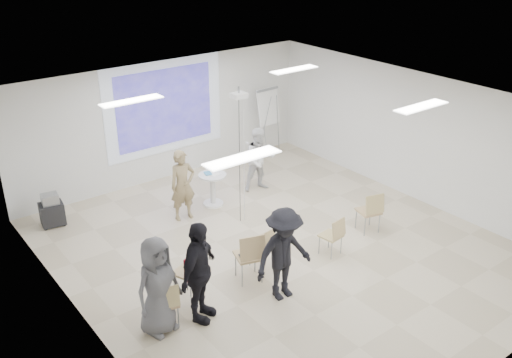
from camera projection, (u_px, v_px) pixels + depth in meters
floor at (280, 250)px, 11.51m from camera, size 8.00×9.00×0.10m
ceiling at (283, 103)px, 10.22m from camera, size 8.00×9.00×0.10m
wall_back at (164, 120)px, 14.16m from camera, size 8.00×0.10×3.00m
wall_left at (76, 249)px, 8.63m from camera, size 0.10×9.00×3.00m
wall_right at (417, 136)px, 13.11m from camera, size 0.10×9.00×3.00m
projection_halo at (165, 107)px, 13.96m from camera, size 3.20×0.01×2.30m
projection_image at (165, 107)px, 13.95m from camera, size 2.60×0.01×1.90m
pedestal_table at (213, 187)px, 13.08m from camera, size 0.79×0.79×0.79m
player_left at (183, 181)px, 12.30m from camera, size 0.70×0.52×1.80m
player_right at (260, 156)px, 13.66m from camera, size 0.99×0.87×1.74m
controller_left at (183, 163)px, 12.46m from camera, size 0.05×0.12×0.04m
controller_right at (247, 143)px, 13.61m from camera, size 0.07×0.13×0.04m
chair_far_left at (167, 301)px, 9.10m from camera, size 0.48×0.50×0.82m
chair_left_mid at (192, 269)px, 9.81m from camera, size 0.59×0.61×0.95m
chair_left_inner at (250, 254)px, 10.20m from camera, size 0.60×0.62×1.00m
chair_center at (264, 245)px, 10.68m from camera, size 0.42×0.45×0.81m
chair_right_inner at (334, 234)px, 11.07m from camera, size 0.43×0.46×0.81m
chair_right_far at (371, 209)px, 11.86m from camera, size 0.54×0.56×0.93m
red_jacket at (194, 265)px, 9.62m from camera, size 0.45×0.25×0.42m
laptop at (248, 253)px, 10.31m from camera, size 0.43×0.37×0.03m
audience_left at (199, 266)px, 9.07m from camera, size 1.39×1.24×2.05m
audience_mid at (284, 248)px, 9.64m from camera, size 1.29×0.75×1.95m
audience_outer at (157, 281)px, 8.84m from camera, size 1.03×0.79×1.88m
flipchart_easel at (268, 107)px, 15.34m from camera, size 0.84×0.64×1.95m
av_cart at (52, 211)px, 12.24m from camera, size 0.54×0.45×0.73m
ceiling_projector at (239, 102)px, 11.51m from camera, size 0.30×0.25×3.00m
fluor_panel_nw at (132, 101)px, 10.60m from camera, size 1.20×0.30×0.02m
fluor_panel_ne at (294, 69)px, 12.81m from camera, size 1.20×0.30×0.02m
fluor_panel_sw at (243, 158)px, 8.07m from camera, size 1.20×0.30×0.02m
fluor_panel_se at (421, 106)px, 10.28m from camera, size 1.20×0.30×0.02m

